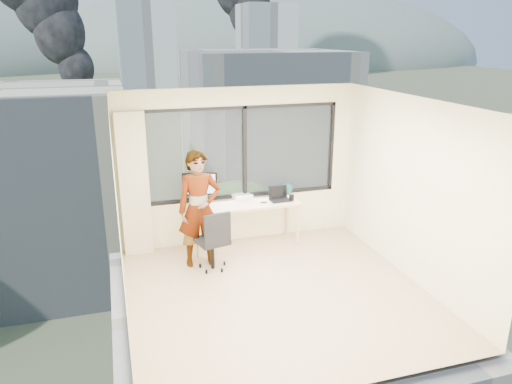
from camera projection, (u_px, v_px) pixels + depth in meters
name	position (u px, v px, depth m)	size (l,w,h in m)	color
floor	(277.00, 293.00, 6.69)	(4.00, 4.00, 0.01)	tan
ceiling	(280.00, 103.00, 5.88)	(4.00, 4.00, 0.01)	white
wall_front	(350.00, 273.00, 4.46)	(4.00, 0.01, 2.60)	beige
wall_left	(119.00, 220.00, 5.74)	(0.01, 4.00, 2.60)	beige
wall_right	(412.00, 190.00, 6.83)	(0.01, 4.00, 2.60)	beige
window_wall	(242.00, 152.00, 8.05)	(3.30, 0.16, 1.55)	black
curtain	(134.00, 185.00, 7.57)	(0.45, 0.14, 2.30)	beige
desk	(245.00, 224.00, 8.08)	(1.80, 0.60, 0.75)	beige
chair	(212.00, 239.00, 7.24)	(0.49, 0.49, 0.97)	black
person	(199.00, 209.00, 7.28)	(0.65, 0.43, 1.78)	#2D2D33
monitor	(200.00, 189.00, 7.80)	(0.56, 0.12, 0.56)	black
game_console	(242.00, 196.00, 8.19)	(0.29, 0.24, 0.07)	white
laptop	(280.00, 195.00, 8.06)	(0.33, 0.34, 0.21)	black
cellphone	(264.00, 202.00, 7.99)	(0.10, 0.05, 0.01)	black
pen_cup	(292.00, 197.00, 8.09)	(0.09, 0.09, 0.11)	black
handbag	(285.00, 189.00, 8.37)	(0.26, 0.13, 0.20)	#0D5345
exterior_ground	(118.00, 108.00, 120.28)	(400.00, 400.00, 0.04)	#515B3D
near_bldg_a	(12.00, 191.00, 33.70)	(16.00, 12.00, 14.00)	#EBE2C5
near_bldg_b	(265.00, 137.00, 46.43)	(14.00, 13.00, 16.00)	beige
near_bldg_c	(491.00, 180.00, 43.19)	(12.00, 10.00, 10.00)	#EBE2C5
far_tower_b	(146.00, 45.00, 117.83)	(13.00, 13.00, 30.00)	silver
far_tower_c	(266.00, 50.00, 146.81)	(15.00, 15.00, 26.00)	silver
hill_b	(261.00, 61.00, 329.81)	(300.00, 220.00, 96.00)	slate
tree_b	(237.00, 277.00, 27.11)	(7.60, 7.60, 9.00)	#25511B
tree_c	(348.00, 156.00, 51.93)	(8.40, 8.40, 10.00)	#25511B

